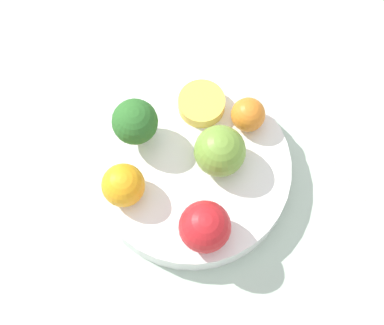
{
  "coord_description": "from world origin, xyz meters",
  "views": [
    {
      "loc": [
        0.19,
        0.17,
        0.73
      ],
      "look_at": [
        0.0,
        0.0,
        0.06
      ],
      "focal_mm": 60.0,
      "sensor_mm": 36.0,
      "label": 1
    }
  ],
  "objects_px": {
    "broccoli": "(135,122)",
    "small_cup": "(202,104)",
    "apple_red": "(220,151)",
    "apple_green": "(205,227)",
    "orange_back": "(123,185)",
    "bowl": "(192,171)",
    "orange_front": "(248,115)"
  },
  "relations": [
    {
      "from": "apple_red",
      "to": "orange_back",
      "type": "height_order",
      "value": "apple_red"
    },
    {
      "from": "orange_back",
      "to": "broccoli",
      "type": "bearing_deg",
      "value": -147.07
    },
    {
      "from": "apple_red",
      "to": "apple_green",
      "type": "xyz_separation_m",
      "value": [
        0.07,
        0.05,
        -0.0
      ]
    },
    {
      "from": "orange_front",
      "to": "orange_back",
      "type": "relative_size",
      "value": 0.83
    },
    {
      "from": "apple_red",
      "to": "orange_front",
      "type": "distance_m",
      "value": 0.06
    },
    {
      "from": "apple_red",
      "to": "orange_front",
      "type": "relative_size",
      "value": 1.46
    },
    {
      "from": "apple_green",
      "to": "broccoli",
      "type": "bearing_deg",
      "value": -104.05
    },
    {
      "from": "broccoli",
      "to": "apple_red",
      "type": "relative_size",
      "value": 1.13
    },
    {
      "from": "broccoli",
      "to": "apple_green",
      "type": "distance_m",
      "value": 0.14
    },
    {
      "from": "broccoli",
      "to": "apple_green",
      "type": "xyz_separation_m",
      "value": [
        0.03,
        0.13,
        -0.01
      ]
    },
    {
      "from": "apple_green",
      "to": "small_cup",
      "type": "height_order",
      "value": "apple_green"
    },
    {
      "from": "broccoli",
      "to": "small_cup",
      "type": "distance_m",
      "value": 0.09
    },
    {
      "from": "broccoli",
      "to": "small_cup",
      "type": "xyz_separation_m",
      "value": [
        -0.08,
        0.03,
        -0.03
      ]
    },
    {
      "from": "bowl",
      "to": "apple_green",
      "type": "bearing_deg",
      "value": 52.28
    },
    {
      "from": "apple_green",
      "to": "orange_back",
      "type": "distance_m",
      "value": 0.1
    },
    {
      "from": "broccoli",
      "to": "small_cup",
      "type": "relative_size",
      "value": 1.19
    },
    {
      "from": "broccoli",
      "to": "apple_red",
      "type": "height_order",
      "value": "broccoli"
    },
    {
      "from": "apple_green",
      "to": "orange_back",
      "type": "xyz_separation_m",
      "value": [
        0.02,
        -0.1,
        -0.0
      ]
    },
    {
      "from": "bowl",
      "to": "apple_red",
      "type": "relative_size",
      "value": 3.94
    },
    {
      "from": "broccoli",
      "to": "apple_green",
      "type": "height_order",
      "value": "broccoli"
    },
    {
      "from": "apple_red",
      "to": "broccoli",
      "type": "bearing_deg",
      "value": -65.41
    },
    {
      "from": "apple_green",
      "to": "orange_back",
      "type": "relative_size",
      "value": 1.17
    },
    {
      "from": "small_cup",
      "to": "apple_green",
      "type": "bearing_deg",
      "value": 43.49
    },
    {
      "from": "orange_back",
      "to": "orange_front",
      "type": "bearing_deg",
      "value": 164.59
    },
    {
      "from": "bowl",
      "to": "broccoli",
      "type": "distance_m",
      "value": 0.09
    },
    {
      "from": "broccoli",
      "to": "small_cup",
      "type": "height_order",
      "value": "broccoli"
    },
    {
      "from": "small_cup",
      "to": "bowl",
      "type": "bearing_deg",
      "value": 34.02
    },
    {
      "from": "bowl",
      "to": "small_cup",
      "type": "xyz_separation_m",
      "value": [
        -0.06,
        -0.04,
        0.03
      ]
    },
    {
      "from": "apple_green",
      "to": "orange_front",
      "type": "relative_size",
      "value": 1.42
    },
    {
      "from": "broccoli",
      "to": "orange_front",
      "type": "relative_size",
      "value": 1.65
    },
    {
      "from": "bowl",
      "to": "small_cup",
      "type": "bearing_deg",
      "value": -145.98
    },
    {
      "from": "apple_red",
      "to": "small_cup",
      "type": "xyz_separation_m",
      "value": [
        -0.04,
        -0.06,
        -0.02
      ]
    }
  ]
}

